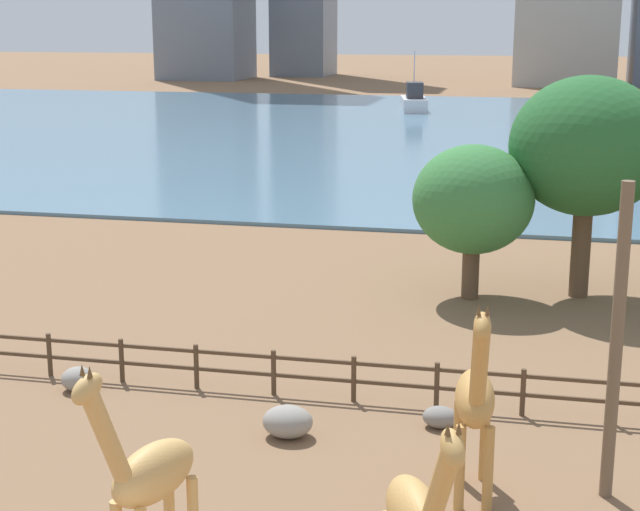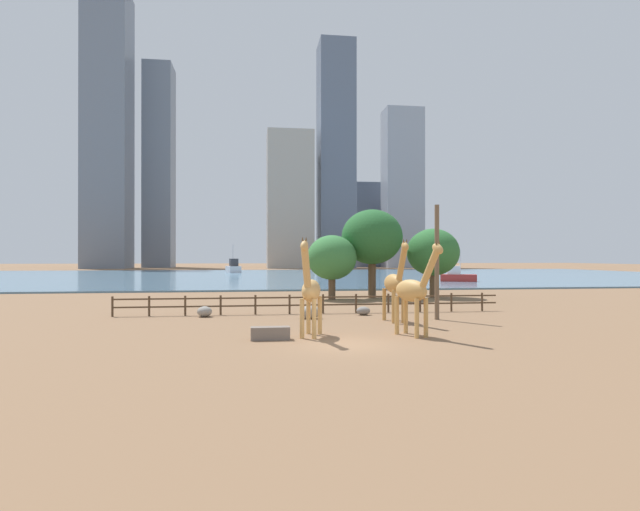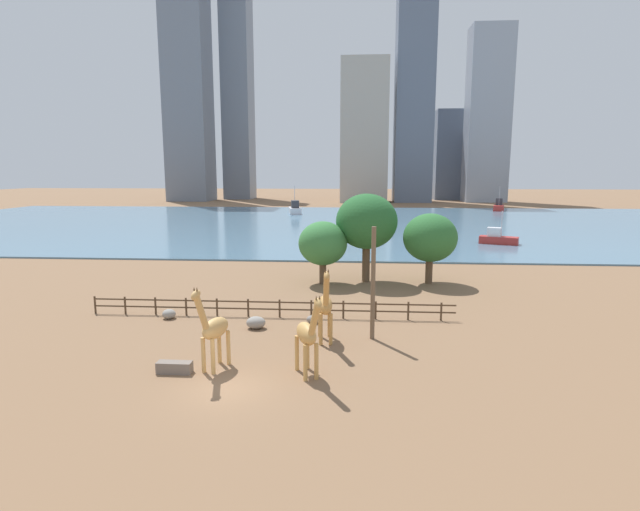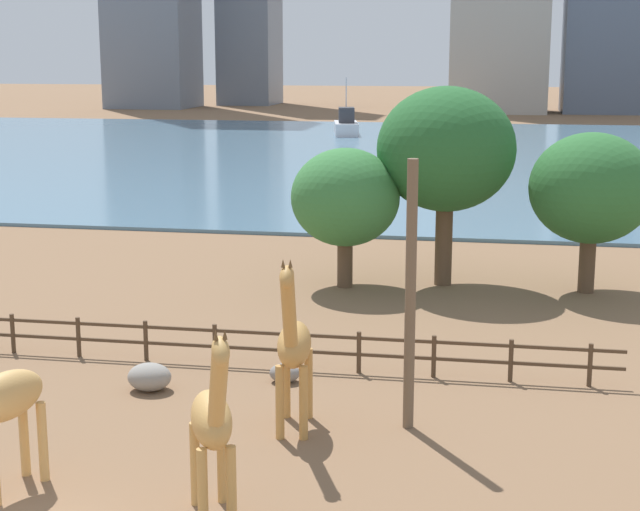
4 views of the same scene
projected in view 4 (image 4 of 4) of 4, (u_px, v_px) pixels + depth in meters
The scene contains 13 objects.
ground_plane at pixel (405, 153), 96.36m from camera, with size 400.00×400.00×0.00m, color brown.
harbor_water at pixel (402, 155), 93.45m from camera, with size 180.00×86.00×0.20m, color slate.
giraffe_tall at pixel (212, 422), 19.97m from camera, with size 1.82×3.19×4.62m.
giraffe_companion at pixel (0, 398), 21.34m from camera, with size 1.49×3.01×4.76m.
giraffe_young at pixel (294, 346), 24.91m from camera, with size 1.08×3.20×4.86m.
utility_pole at pixel (410, 297), 24.88m from camera, with size 0.28×0.28×7.03m, color brown.
boulder_near_fence at pixel (285, 373), 29.05m from camera, with size 0.91×0.74×0.56m, color gray.
boulder_small at pixel (149, 377), 28.31m from camera, with size 1.28×1.08×0.81m, color gray.
enclosure_fence at pixel (189, 340), 30.76m from camera, with size 26.12×0.14×1.30m.
tree_left_large at pixel (345, 198), 40.23m from camera, with size 4.49×4.49×5.81m.
tree_center_broad at pixel (446, 150), 40.28m from camera, with size 5.72×5.72×8.29m.
tree_right_tall at pixel (591, 189), 39.21m from camera, with size 4.95×4.95×6.52m.
boat_sailboat at pixel (346, 125), 114.70m from camera, with size 4.01×7.74×6.63m.
Camera 4 is at (9.23, -16.34, 9.58)m, focal length 55.00 mm.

